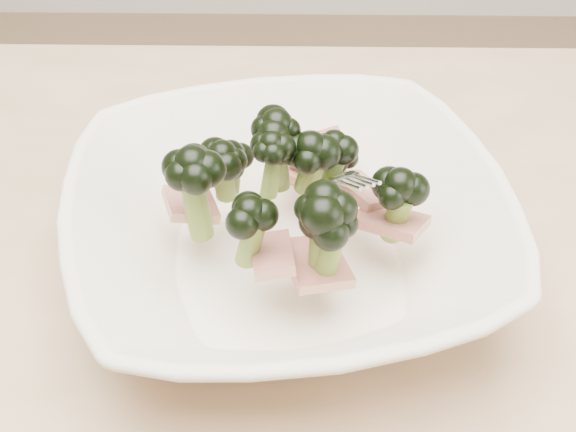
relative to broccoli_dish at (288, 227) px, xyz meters
name	(u,v)px	position (x,y,z in m)	size (l,w,h in m)	color
broccoli_dish	(288,227)	(0.00, 0.00, 0.00)	(0.35, 0.35, 0.12)	beige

